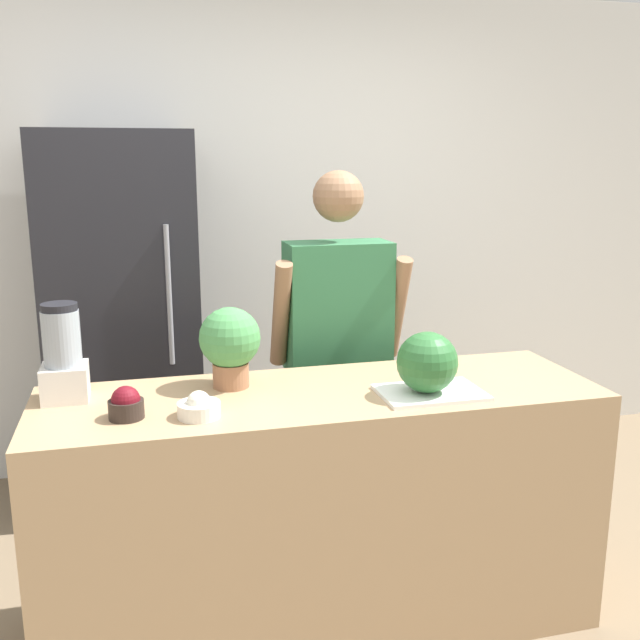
% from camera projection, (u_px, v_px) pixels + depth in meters
% --- Properties ---
extents(wall_back, '(8.00, 0.06, 2.60)m').
position_uv_depth(wall_back, '(248.00, 233.00, 3.95)').
color(wall_back, white).
rests_on(wall_back, ground_plane).
extents(counter_island, '(1.97, 0.61, 0.91)m').
position_uv_depth(counter_island, '(322.00, 509.00, 2.60)').
color(counter_island, tan).
rests_on(counter_island, ground_plane).
extents(refrigerator, '(0.71, 0.67, 1.83)m').
position_uv_depth(refrigerator, '(124.00, 322.00, 3.52)').
color(refrigerator, '#232328').
rests_on(refrigerator, ground_plane).
extents(person, '(0.59, 0.26, 1.66)m').
position_uv_depth(person, '(337.00, 359.00, 3.12)').
color(person, '#4C608C').
rests_on(person, ground_plane).
extents(cutting_board, '(0.36, 0.24, 0.01)m').
position_uv_depth(cutting_board, '(430.00, 393.00, 2.46)').
color(cutting_board, white).
rests_on(cutting_board, counter_island).
extents(watermelon, '(0.21, 0.21, 0.21)m').
position_uv_depth(watermelon, '(427.00, 362.00, 2.43)').
color(watermelon, '#2D6B33').
rests_on(watermelon, cutting_board).
extents(bowl_cherries, '(0.11, 0.11, 0.11)m').
position_uv_depth(bowl_cherries, '(126.00, 405.00, 2.23)').
color(bowl_cherries, '#2D231E').
rests_on(bowl_cherries, counter_island).
extents(bowl_cream, '(0.14, 0.14, 0.09)m').
position_uv_depth(bowl_cream, '(199.00, 407.00, 2.24)').
color(bowl_cream, white).
rests_on(bowl_cream, counter_island).
extents(blender, '(0.15, 0.15, 0.33)m').
position_uv_depth(blender, '(63.00, 357.00, 2.38)').
color(blender, silver).
rests_on(blender, counter_island).
extents(potted_plant, '(0.22, 0.22, 0.29)m').
position_uv_depth(potted_plant, '(230.00, 342.00, 2.51)').
color(potted_plant, '#996647').
rests_on(potted_plant, counter_island).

